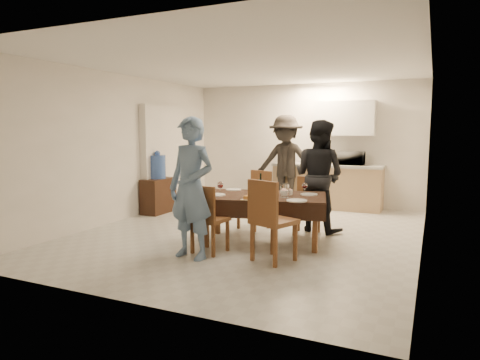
% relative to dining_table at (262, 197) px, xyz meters
% --- Properties ---
extents(floor, '(5.00, 6.00, 0.02)m').
position_rel_dining_table_xyz_m(floor, '(-0.38, 0.46, -0.66)').
color(floor, '#BBBCB6').
rests_on(floor, ground).
extents(ceiling, '(5.00, 6.00, 0.02)m').
position_rel_dining_table_xyz_m(ceiling, '(-0.38, 0.46, 1.94)').
color(ceiling, white).
rests_on(ceiling, wall_back).
extents(wall_back, '(5.00, 0.02, 2.60)m').
position_rel_dining_table_xyz_m(wall_back, '(-0.38, 3.46, 0.64)').
color(wall_back, white).
rests_on(wall_back, floor).
extents(wall_front, '(5.00, 0.02, 2.60)m').
position_rel_dining_table_xyz_m(wall_front, '(-0.38, -2.54, 0.64)').
color(wall_front, white).
rests_on(wall_front, floor).
extents(wall_left, '(0.02, 6.00, 2.60)m').
position_rel_dining_table_xyz_m(wall_left, '(-2.88, 0.46, 0.64)').
color(wall_left, white).
rests_on(wall_left, floor).
extents(wall_right, '(0.02, 6.00, 2.60)m').
position_rel_dining_table_xyz_m(wall_right, '(2.12, 0.46, 0.64)').
color(wall_right, white).
rests_on(wall_right, floor).
extents(stub_partition, '(0.15, 1.40, 2.10)m').
position_rel_dining_table_xyz_m(stub_partition, '(-2.80, 1.66, 0.39)').
color(stub_partition, silver).
rests_on(stub_partition, floor).
extents(kitchen_base_cabinet, '(2.20, 0.60, 0.86)m').
position_rel_dining_table_xyz_m(kitchen_base_cabinet, '(0.22, 3.14, -0.23)').
color(kitchen_base_cabinet, '#9D7D5E').
rests_on(kitchen_base_cabinet, floor).
extents(kitchen_worktop, '(2.24, 0.64, 0.05)m').
position_rel_dining_table_xyz_m(kitchen_worktop, '(0.22, 3.14, 0.22)').
color(kitchen_worktop, '#9D9D99').
rests_on(kitchen_worktop, kitchen_base_cabinet).
extents(upper_cabinet, '(1.20, 0.34, 0.70)m').
position_rel_dining_table_xyz_m(upper_cabinet, '(0.52, 3.28, 1.19)').
color(upper_cabinet, silver).
rests_on(upper_cabinet, wall_back).
extents(dining_table, '(1.97, 1.42, 0.69)m').
position_rel_dining_table_xyz_m(dining_table, '(0.00, 0.00, 0.00)').
color(dining_table, black).
rests_on(dining_table, floor).
extents(chair_near_left, '(0.46, 0.46, 0.49)m').
position_rel_dining_table_xyz_m(chair_near_left, '(-0.45, -0.84, -0.10)').
color(chair_near_left, brown).
rests_on(chair_near_left, floor).
extents(chair_near_right, '(0.60, 0.62, 0.55)m').
position_rel_dining_table_xyz_m(chair_near_right, '(0.45, -0.85, -0.03)').
color(chair_near_right, brown).
rests_on(chair_near_right, floor).
extents(chair_far_left, '(0.54, 0.55, 0.51)m').
position_rel_dining_table_xyz_m(chair_far_left, '(-0.45, 0.66, -0.08)').
color(chair_far_left, brown).
rests_on(chair_far_left, floor).
extents(chair_far_right, '(0.43, 0.43, 0.48)m').
position_rel_dining_table_xyz_m(chair_far_right, '(0.45, 0.67, -0.12)').
color(chair_far_right, brown).
rests_on(chair_far_right, floor).
extents(console, '(0.36, 0.73, 0.67)m').
position_rel_dining_table_xyz_m(console, '(-2.66, 1.22, -0.32)').
color(console, '#321B10').
rests_on(console, floor).
extents(water_jug, '(0.30, 0.30, 0.46)m').
position_rel_dining_table_xyz_m(water_jug, '(-2.66, 1.22, 0.24)').
color(water_jug, '#426ACC').
rests_on(water_jug, console).
extents(wine_bottle, '(0.08, 0.08, 0.31)m').
position_rel_dining_table_xyz_m(wine_bottle, '(-0.05, 0.05, 0.19)').
color(wine_bottle, black).
rests_on(wine_bottle, dining_table).
extents(water_pitcher, '(0.12, 0.12, 0.19)m').
position_rel_dining_table_xyz_m(water_pitcher, '(0.35, -0.05, 0.13)').
color(water_pitcher, white).
rests_on(water_pitcher, dining_table).
extents(savoury_tart, '(0.44, 0.35, 0.05)m').
position_rel_dining_table_xyz_m(savoury_tart, '(0.10, -0.38, 0.06)').
color(savoury_tart, gold).
rests_on(savoury_tart, dining_table).
extents(salad_bowl, '(0.18, 0.18, 0.07)m').
position_rel_dining_table_xyz_m(salad_bowl, '(0.30, 0.18, 0.07)').
color(salad_bowl, silver).
rests_on(salad_bowl, dining_table).
extents(mushroom_dish, '(0.20, 0.20, 0.03)m').
position_rel_dining_table_xyz_m(mushroom_dish, '(-0.05, 0.28, 0.05)').
color(mushroom_dish, silver).
rests_on(mushroom_dish, dining_table).
extents(wine_glass_a, '(0.09, 0.09, 0.20)m').
position_rel_dining_table_xyz_m(wine_glass_a, '(-0.55, -0.25, 0.13)').
color(wine_glass_a, white).
rests_on(wine_glass_a, dining_table).
extents(wine_glass_b, '(0.08, 0.08, 0.18)m').
position_rel_dining_table_xyz_m(wine_glass_b, '(0.55, 0.25, 0.12)').
color(wine_glass_b, white).
rests_on(wine_glass_b, dining_table).
extents(wine_glass_c, '(0.08, 0.08, 0.19)m').
position_rel_dining_table_xyz_m(wine_glass_c, '(-0.20, 0.30, 0.12)').
color(wine_glass_c, white).
rests_on(wine_glass_c, dining_table).
extents(plate_near_left, '(0.28, 0.28, 0.02)m').
position_rel_dining_table_xyz_m(plate_near_left, '(-0.60, -0.30, 0.04)').
color(plate_near_left, silver).
rests_on(plate_near_left, dining_table).
extents(plate_near_right, '(0.27, 0.27, 0.02)m').
position_rel_dining_table_xyz_m(plate_near_right, '(0.60, -0.30, 0.04)').
color(plate_near_right, silver).
rests_on(plate_near_right, dining_table).
extents(plate_far_left, '(0.24, 0.24, 0.01)m').
position_rel_dining_table_xyz_m(plate_far_left, '(-0.60, 0.30, 0.04)').
color(plate_far_left, silver).
rests_on(plate_far_left, dining_table).
extents(plate_far_right, '(0.24, 0.24, 0.01)m').
position_rel_dining_table_xyz_m(plate_far_right, '(0.60, 0.30, 0.04)').
color(plate_far_right, silver).
rests_on(plate_far_right, dining_table).
extents(microwave, '(0.50, 0.34, 0.28)m').
position_rel_dining_table_xyz_m(microwave, '(0.70, 3.14, 0.39)').
color(microwave, silver).
rests_on(microwave, kitchen_worktop).
extents(person_near, '(0.71, 0.52, 1.79)m').
position_rel_dining_table_xyz_m(person_near, '(-0.55, -1.05, 0.23)').
color(person_near, '#6181AC').
rests_on(person_near, floor).
extents(person_far, '(1.02, 0.90, 1.78)m').
position_rel_dining_table_xyz_m(person_far, '(0.55, 1.05, 0.23)').
color(person_far, black).
rests_on(person_far, floor).
extents(person_kitchen, '(1.24, 0.71, 1.91)m').
position_rel_dining_table_xyz_m(person_kitchen, '(-0.55, 2.69, 0.30)').
color(person_kitchen, black).
rests_on(person_kitchen, floor).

